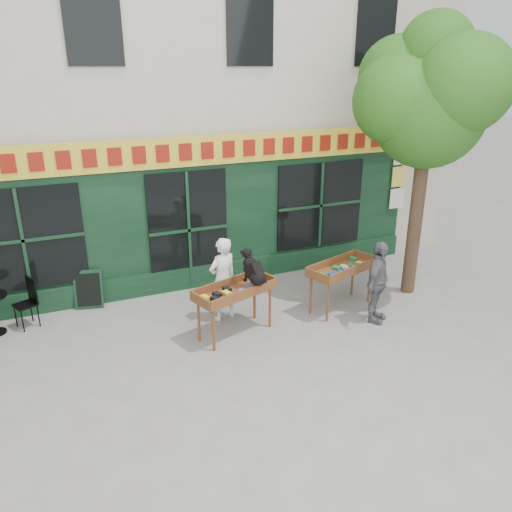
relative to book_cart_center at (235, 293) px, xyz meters
The scene contains 10 objects.
ground 0.84m from the book_cart_center, 166.04° to the right, with size 80.00×80.00×0.00m, color slate.
building 7.24m from the book_cart_center, 91.73° to the left, with size 14.00×7.26×10.00m.
street_tree 5.31m from the book_cart_center, ahead, with size 3.05×2.90×5.60m.
book_cart_center is the anchor object (origin of this frame).
dog 0.59m from the book_cart_center, ahead, with size 0.34×0.60×0.60m, color black, non-canonical shape.
woman 0.65m from the book_cart_center, 90.00° to the left, with size 0.60×0.40×1.65m, color white.
book_cart_right 2.34m from the book_cart_center, ahead, with size 1.62×1.06×0.99m.
man_right 2.70m from the book_cart_center, 12.62° to the right, with size 0.94×0.39×1.61m, color #56565B.
bistro_chair_right 3.89m from the book_cart_center, 152.01° to the left, with size 0.48×0.48×0.95m.
chalkboard 3.21m from the book_cart_center, 137.54° to the left, with size 0.59×0.31×0.79m.
Camera 1 is at (-2.65, -7.53, 4.61)m, focal length 35.00 mm.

